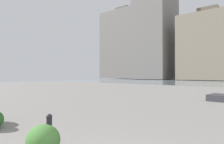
% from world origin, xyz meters
% --- Properties ---
extents(building_slab, '(15.97, 13.62, 21.91)m').
position_xyz_m(building_slab, '(10.48, -62.12, 9.93)').
color(building_slab, gray).
rests_on(building_slab, ground).
extents(building_annex, '(11.93, 15.53, 35.61)m').
position_xyz_m(building_annex, '(28.24, -62.59, 16.77)').
color(building_annex, gray).
rests_on(building_annex, ground).
extents(building_highrise, '(16.92, 12.86, 30.58)m').
position_xyz_m(building_highrise, '(44.43, -65.53, 14.26)').
color(building_highrise, gray).
rests_on(building_highrise, ground).
extents(bollard_near, '(0.13, 0.13, 0.77)m').
position_xyz_m(bollard_near, '(1.86, -1.16, 0.40)').
color(bollard_near, '#232328').
rests_on(bollard_near, ground).
extents(shrub_tall, '(0.72, 0.65, 0.61)m').
position_xyz_m(shrub_tall, '(1.73, -0.94, 0.30)').
color(shrub_tall, '#477F38').
rests_on(shrub_tall, ground).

